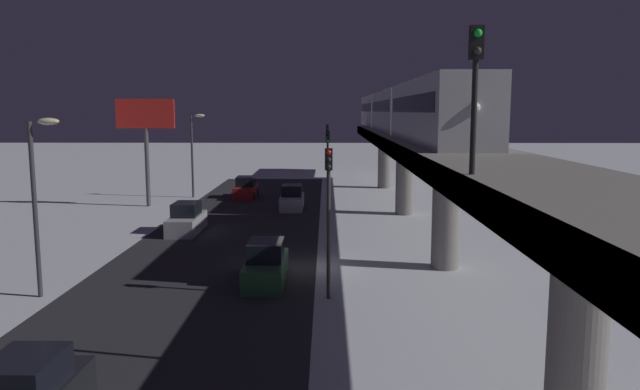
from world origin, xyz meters
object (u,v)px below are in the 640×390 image
subway_train (396,110)px  sedan_red (246,189)px  commercial_billboard (146,124)px  sedan_green (266,266)px  traffic_light_mid (328,159)px  traffic_light_near (329,201)px  rail_signal (475,74)px  sedan_silver_2 (292,199)px  sedan_silver (187,220)px  traffic_light_far (327,144)px

subway_train → sedan_red: 15.42m
subway_train → commercial_billboard: bearing=7.2°
sedan_green → traffic_light_mid: size_ratio=0.73×
traffic_light_mid → commercial_billboard: commercial_billboard is taller
sedan_green → traffic_light_near: 5.09m
sedan_red → commercial_billboard: (7.50, 4.98, 6.04)m
traffic_light_near → traffic_light_mid: bearing=-90.0°
rail_signal → sedan_silver_2: bearing=-77.9°
sedan_red → sedan_silver_2: size_ratio=1.01×
rail_signal → sedan_red: 40.65m
traffic_light_near → commercial_billboard: commercial_billboard is taller
rail_signal → commercial_billboard: bearing=-60.3°
sedan_silver_2 → traffic_light_mid: traffic_light_mid is taller
sedan_red → commercial_billboard: 10.84m
sedan_green → traffic_light_near: bearing=-39.9°
rail_signal → traffic_light_near: rail_signal is taller
sedan_red → traffic_light_near: (-7.50, 29.91, 3.41)m
sedan_green → sedan_red: bearing=99.5°
commercial_billboard → sedan_silver_2: bearing=174.0°
subway_train → commercial_billboard: size_ratio=6.23×
sedan_silver → subway_train: bearing=-138.5°
traffic_light_far → traffic_light_near: bearing=90.0°
sedan_silver → traffic_light_far: 31.15m
traffic_light_near → traffic_light_far: bearing=-90.0°
sedan_green → commercial_billboard: 26.25m
traffic_light_far → commercial_billboard: bearing=51.3°
sedan_silver → sedan_green: 13.32m
sedan_green → traffic_light_mid: 19.90m
traffic_light_mid → traffic_light_near: bearing=90.0°
traffic_light_mid → rail_signal: bearing=97.4°
traffic_light_mid → traffic_light_far: 21.82m
commercial_billboard → traffic_light_mid: bearing=168.3°
sedan_silver → traffic_light_mid: traffic_light_mid is taller
subway_train → sedan_red: size_ratio=12.59×
sedan_green → sedan_silver_2: bearing=90.0°
traffic_light_mid → traffic_light_far: size_ratio=1.00×
sedan_silver → sedan_green: same height
sedan_silver → rail_signal: bearing=120.6°
rail_signal → sedan_silver_2: rail_signal is taller
sedan_silver → commercial_billboard: commercial_billboard is taller
rail_signal → sedan_green: rail_signal is taller
sedan_silver_2 → traffic_light_mid: 4.83m
rail_signal → traffic_light_near: bearing=-64.6°
sedan_silver → commercial_billboard: (5.70, -10.83, 6.03)m
sedan_red → traffic_light_mid: size_ratio=0.69×
traffic_light_mid → commercial_billboard: (15.00, -3.11, 2.63)m
traffic_light_far → subway_train: bearing=110.3°
sedan_red → traffic_light_near: bearing=104.1°
traffic_light_mid → traffic_light_far: same height
subway_train → sedan_silver_2: (8.84, 3.93, -7.18)m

